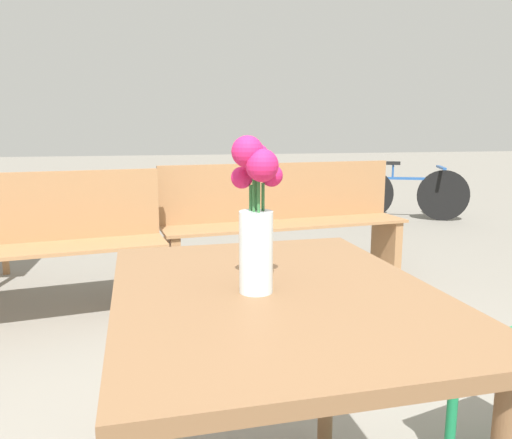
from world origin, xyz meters
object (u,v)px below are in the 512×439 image
(table_front, at_px, (274,336))
(bench_middle, at_px, (283,218))
(flower_vase, at_px, (256,218))
(bicycle, at_px, (406,193))

(table_front, distance_m, bench_middle, 2.39)
(flower_vase, relative_size, bench_middle, 0.19)
(table_front, relative_size, flower_vase, 2.73)
(flower_vase, distance_m, bench_middle, 2.46)
(flower_vase, height_order, bench_middle, flower_vase)
(table_front, distance_m, flower_vase, 0.28)
(flower_vase, bearing_deg, bicycle, 57.12)
(bench_middle, height_order, bicycle, bench_middle)
(flower_vase, bearing_deg, bench_middle, 72.67)
(table_front, height_order, bicycle, table_front)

